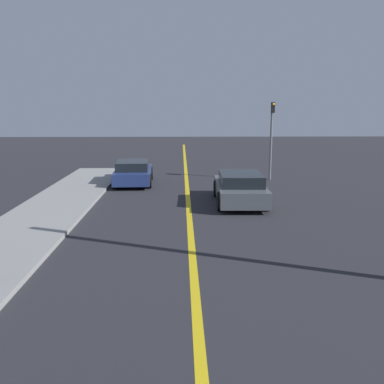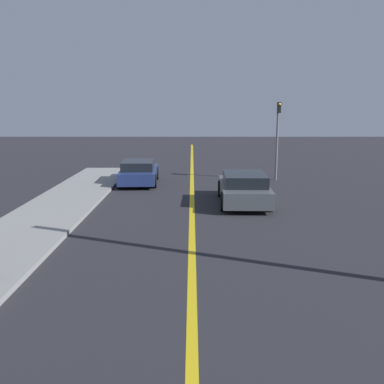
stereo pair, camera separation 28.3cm
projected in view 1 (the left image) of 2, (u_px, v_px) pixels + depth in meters
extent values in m
cube|color=gold|center=(189.00, 217.00, 15.26)|extent=(0.20, 60.00, 0.01)
cube|color=gray|center=(7.00, 245.00, 12.02)|extent=(2.77, 29.69, 0.14)
cube|color=#4C5156|center=(240.00, 191.00, 17.49)|extent=(1.96, 4.35, 0.62)
cube|color=black|center=(241.00, 179.00, 17.17)|extent=(1.69, 2.41, 0.45)
cylinder|color=black|center=(216.00, 188.00, 18.83)|extent=(0.24, 0.72, 0.71)
cylinder|color=black|center=(256.00, 188.00, 18.83)|extent=(0.24, 0.72, 0.71)
cylinder|color=black|center=(220.00, 201.00, 16.21)|extent=(0.24, 0.72, 0.71)
cylinder|color=black|center=(267.00, 201.00, 16.21)|extent=(0.24, 0.72, 0.71)
cube|color=navy|center=(133.00, 174.00, 21.85)|extent=(1.93, 4.06, 0.58)
cube|color=black|center=(133.00, 165.00, 21.56)|extent=(1.64, 2.25, 0.43)
cylinder|color=black|center=(119.00, 174.00, 23.04)|extent=(0.25, 0.70, 0.69)
cylinder|color=black|center=(151.00, 173.00, 23.14)|extent=(0.25, 0.70, 0.69)
cylinder|color=black|center=(114.00, 181.00, 20.62)|extent=(0.25, 0.70, 0.69)
cylinder|color=black|center=(149.00, 181.00, 20.73)|extent=(0.25, 0.70, 0.69)
cylinder|color=slate|center=(271.00, 142.00, 22.75)|extent=(0.12, 0.12, 4.12)
cube|color=black|center=(273.00, 108.00, 22.22)|extent=(0.18, 0.18, 0.55)
sphere|color=orange|center=(273.00, 104.00, 22.10)|extent=(0.14, 0.14, 0.14)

